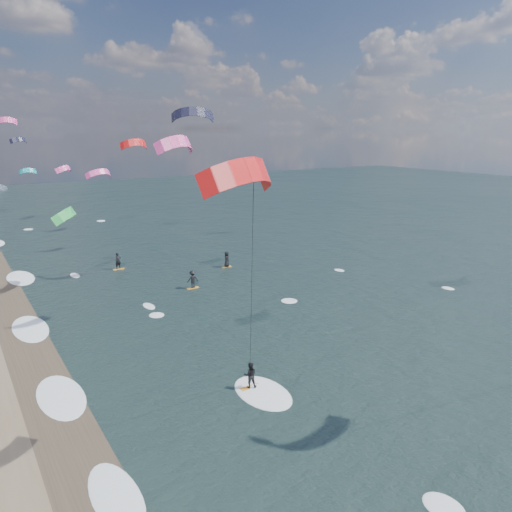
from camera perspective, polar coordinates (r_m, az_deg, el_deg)
ground at (r=23.46m, az=19.61°, el=-23.00°), size 260.00×260.00×0.00m
wet_sand_strip at (r=25.33m, az=-20.24°, el=-19.98°), size 3.00×240.00×0.00m
kitesurfer_near_b at (r=20.97m, az=-0.01°, el=-1.05°), size 6.85×8.48×13.57m
far_kitesurfers at (r=48.48m, az=-7.76°, el=-1.43°), size 10.85×10.26×1.73m
bg_kite_field at (r=65.59m, az=-19.21°, el=10.92°), size 13.79×69.86×9.75m
shoreline_surf at (r=29.54m, az=-19.97°, el=-14.71°), size 2.40×79.40×0.11m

